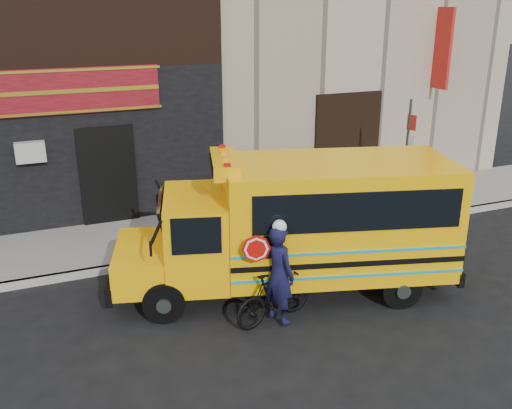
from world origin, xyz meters
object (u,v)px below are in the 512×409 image
object	(u,v)px
school_bus	(304,222)
bicycle	(274,296)
sign_pole	(407,154)
cyclist	(279,276)

from	to	relation	value
school_bus	bicycle	xyz separation A→B (m)	(-1.06, -0.94, -0.99)
school_bus	sign_pole	size ratio (longest dim) A/B	2.20
school_bus	cyclist	size ratio (longest dim) A/B	3.79
school_bus	cyclist	xyz separation A→B (m)	(-1.01, -1.02, -0.56)
sign_pole	bicycle	bearing A→B (deg)	-146.00
school_bus	bicycle	size ratio (longest dim) A/B	4.18
school_bus	cyclist	world-z (taller)	school_bus
sign_pole	cyclist	bearing A→B (deg)	-145.26
sign_pole	cyclist	size ratio (longest dim) A/B	1.72
school_bus	bicycle	world-z (taller)	school_bus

